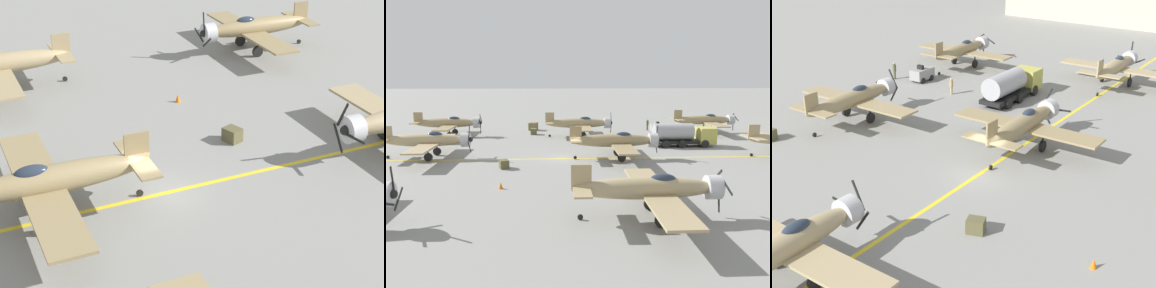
% 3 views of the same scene
% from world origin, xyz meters
% --- Properties ---
extents(ground_plane, '(400.00, 400.00, 0.00)m').
position_xyz_m(ground_plane, '(0.00, 0.00, 0.00)').
color(ground_plane, gray).
extents(taxiway_stripe, '(0.30, 160.00, 0.01)m').
position_xyz_m(taxiway_stripe, '(0.00, 0.00, 0.00)').
color(taxiway_stripe, yellow).
rests_on(taxiway_stripe, ground).
extents(airplane_mid_center, '(12.00, 9.98, 3.66)m').
position_xyz_m(airplane_mid_center, '(0.27, 5.27, 2.01)').
color(airplane_mid_center, '#937E56').
rests_on(airplane_mid_center, ground).
extents(airplane_far_center, '(12.00, 9.98, 3.80)m').
position_xyz_m(airplane_far_center, '(-0.09, 25.37, 2.01)').
color(airplane_far_center, tan).
rests_on(airplane_far_center, ground).
extents(airplane_far_left, '(12.00, 9.98, 3.65)m').
position_xyz_m(airplane_far_left, '(-17.48, 22.26, 2.01)').
color(airplane_far_left, '#97835A').
rests_on(airplane_far_left, ground).
extents(airplane_near_center, '(12.00, 9.98, 3.68)m').
position_xyz_m(airplane_near_center, '(-1.06, -15.43, 2.01)').
color(airplane_near_center, tan).
rests_on(airplane_near_center, ground).
extents(airplane_mid_left, '(12.00, 9.98, 3.65)m').
position_xyz_m(airplane_mid_left, '(-14.65, 2.14, 2.01)').
color(airplane_mid_left, '#9A865D').
rests_on(airplane_mid_left, ground).
extents(fuel_tanker, '(2.68, 8.00, 2.98)m').
position_xyz_m(fuel_tanker, '(-6.51, 15.02, 1.51)').
color(fuel_tanker, black).
rests_on(fuel_tanker, ground).
extents(tow_tractor, '(1.57, 2.60, 1.79)m').
position_xyz_m(tow_tractor, '(-17.57, 14.86, 0.79)').
color(tow_tractor, gray).
rests_on(tow_tractor, ground).
extents(ground_crew_walking, '(0.36, 0.36, 1.65)m').
position_xyz_m(ground_crew_walking, '(-12.22, 12.92, 0.90)').
color(ground_crew_walking, tan).
rests_on(ground_crew_walking, ground).
extents(ground_crew_inspecting, '(0.40, 0.40, 1.86)m').
position_xyz_m(ground_crew_inspecting, '(-20.47, 13.65, 1.01)').
color(ground_crew_inspecting, '#515638').
rests_on(ground_crew_inspecting, ground).
extents(supply_crate_outboard, '(1.25, 1.14, 0.85)m').
position_xyz_m(supply_crate_outboard, '(3.92, -6.53, 0.42)').
color(supply_crate_outboard, brown).
rests_on(supply_crate_outboard, ground).
extents(traffic_cone, '(0.36, 0.36, 0.55)m').
position_xyz_m(traffic_cone, '(10.69, -5.84, 0.28)').
color(traffic_cone, orange).
rests_on(traffic_cone, ground).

